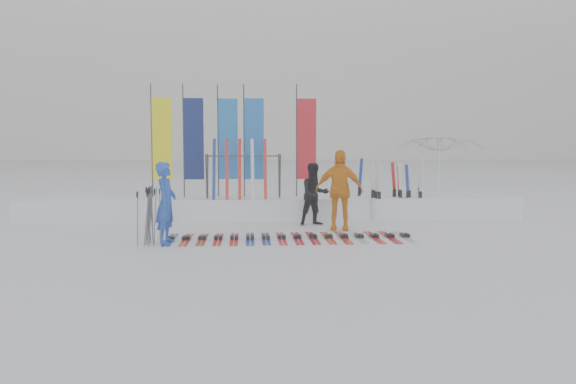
{
  "coord_description": "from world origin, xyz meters",
  "views": [
    {
      "loc": [
        -0.75,
        -11.35,
        2.14
      ],
      "look_at": [
        0.2,
        1.6,
        1.0
      ],
      "focal_mm": 35.0,
      "sensor_mm": 36.0,
      "label": 1
    }
  ],
  "objects": [
    {
      "name": "tent_canopy",
      "position": [
        5.02,
        5.13,
        1.22
      ],
      "size": [
        3.4,
        3.44,
        2.45
      ],
      "primitive_type": "imported",
      "rotation": [
        0.0,
        0.0,
        -0.33
      ],
      "color": "white",
      "rests_on": "ground"
    },
    {
      "name": "ski_rack",
      "position": [
        -0.85,
        4.2,
        1.38
      ],
      "size": [
        2.04,
        0.8,
        1.23
      ],
      "color": "#383A3F",
      "rests_on": "ground"
    },
    {
      "name": "upright_skis",
      "position": [
        3.39,
        4.14,
        0.79
      ],
      "size": [
        1.73,
        1.03,
        1.7
      ],
      "color": "navy",
      "rests_on": "ground"
    },
    {
      "name": "snow_bank",
      "position": [
        0.0,
        4.6,
        0.3
      ],
      "size": [
        14.0,
        1.6,
        0.6
      ],
      "primitive_type": "cube",
      "color": "white",
      "rests_on": "ground"
    },
    {
      "name": "ski_row",
      "position": [
        0.21,
        1.02,
        0.03
      ],
      "size": [
        5.43,
        1.69,
        0.07
      ],
      "color": "navy",
      "rests_on": "ground"
    },
    {
      "name": "feather_flags",
      "position": [
        -1.28,
        4.8,
        2.24
      ],
      "size": [
        4.69,
        0.22,
        3.2
      ],
      "color": "#383A3F",
      "rests_on": "ground"
    },
    {
      "name": "person_black",
      "position": [
        1.0,
        3.09,
        0.81
      ],
      "size": [
        0.91,
        0.78,
        1.62
      ],
      "primitive_type": "imported",
      "rotation": [
        0.0,
        0.0,
        0.24
      ],
      "color": "black",
      "rests_on": "ground"
    },
    {
      "name": "person_blue",
      "position": [
        -2.47,
        0.68,
        0.87
      ],
      "size": [
        0.5,
        0.68,
        1.73
      ],
      "primitive_type": "imported",
      "rotation": [
        0.0,
        0.0,
        1.44
      ],
      "color": "blue",
      "rests_on": "ground"
    },
    {
      "name": "pole_cluster",
      "position": [
        -2.8,
        0.57,
        0.6
      ],
      "size": [
        0.43,
        0.82,
        1.25
      ],
      "color": "#595B60",
      "rests_on": "ground"
    },
    {
      "name": "person_yellow",
      "position": [
        1.5,
        2.19,
        0.99
      ],
      "size": [
        1.22,
        0.67,
        1.97
      ],
      "primitive_type": "imported",
      "rotation": [
        0.0,
        0.0,
        -0.17
      ],
      "color": "orange",
      "rests_on": "ground"
    },
    {
      "name": "ground",
      "position": [
        0.0,
        0.0,
        0.0
      ],
      "size": [
        120.0,
        120.0,
        0.0
      ],
      "primitive_type": "plane",
      "color": "white",
      "rests_on": "ground"
    }
  ]
}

